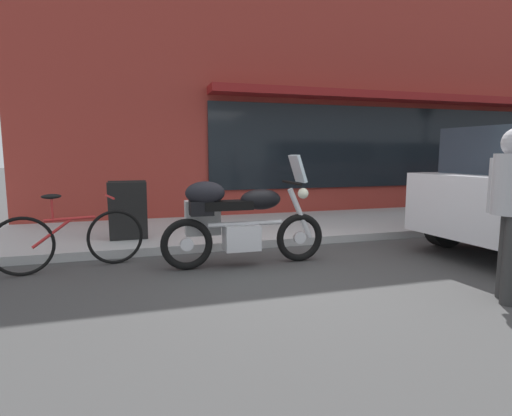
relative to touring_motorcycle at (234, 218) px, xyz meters
The scene contains 4 objects.
ground_plane 0.97m from the touring_motorcycle, 36.41° to the right, with size 80.00×80.00×0.00m, color #3B3B3B.
touring_motorcycle is the anchor object (origin of this frame).
parked_bicycle 2.00m from the touring_motorcycle, 168.62° to the left, with size 1.69×0.58×0.94m.
sandwich_board_sign 1.92m from the touring_motorcycle, 132.13° to the left, with size 0.55×0.40×0.88m.
Camera 1 is at (-1.81, -4.46, 1.41)m, focal length 28.71 mm.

